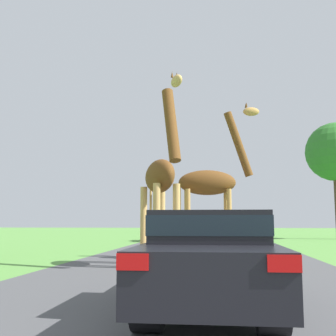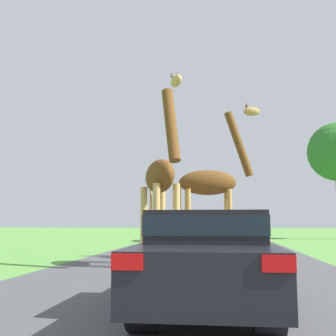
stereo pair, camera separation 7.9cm
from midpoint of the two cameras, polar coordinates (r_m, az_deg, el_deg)
The scene contains 6 objects.
road at distance 30.48m, azimuth 5.69°, elevation -9.52°, with size 7.78×120.00×0.00m.
giraffe_near_road at distance 11.93m, azimuth -0.77°, elevation -1.65°, with size 1.55×2.65×5.19m.
giraffe_companion at distance 14.19m, azimuth 6.14°, elevation -2.03°, with size 2.83×1.01×5.30m.
car_lead_maroon at distance 6.21m, azimuth 5.75°, elevation -11.72°, with size 1.72×4.38×1.39m.
car_queue_right at distance 19.87m, azimuth 8.28°, elevation -8.53°, with size 1.74×3.93×1.46m.
car_queue_left at distance 27.20m, azimuth -0.28°, elevation -8.37°, with size 1.84×3.98×1.29m.
Camera 2 is at (0.68, -0.44, 1.24)m, focal length 45.00 mm.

